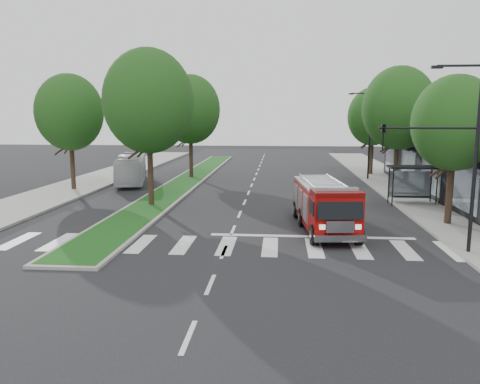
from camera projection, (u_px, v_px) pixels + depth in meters
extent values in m
plane|color=black|center=(233.00, 230.00, 24.39)|extent=(140.00, 140.00, 0.00)
cube|color=gray|center=(422.00, 199.00, 33.16)|extent=(5.00, 80.00, 0.15)
cube|color=gray|center=(56.00, 194.00, 35.43)|extent=(5.00, 80.00, 0.15)
cube|color=gray|center=(187.00, 181.00, 42.58)|extent=(3.00, 50.00, 0.14)
cube|color=#124012|center=(187.00, 180.00, 42.57)|extent=(2.60, 49.50, 0.02)
cylinder|color=black|center=(393.00, 188.00, 30.64)|extent=(0.08, 0.08, 2.50)
cylinder|color=black|center=(437.00, 188.00, 30.40)|extent=(0.08, 0.08, 2.50)
cylinder|color=black|center=(389.00, 185.00, 31.82)|extent=(0.08, 0.08, 2.50)
cylinder|color=black|center=(431.00, 185.00, 31.58)|extent=(0.08, 0.08, 2.50)
cube|color=black|center=(413.00, 167.00, 30.90)|extent=(3.20, 1.60, 0.12)
cube|color=#8C99A5|center=(409.00, 184.00, 31.79)|extent=(2.80, 0.04, 1.80)
cube|color=black|center=(412.00, 197.00, 31.22)|extent=(2.40, 0.40, 0.08)
cylinder|color=black|center=(450.00, 192.00, 25.08)|extent=(0.36, 0.36, 3.74)
ellipsoid|color=#0F3813|center=(455.00, 123.00, 24.50)|extent=(4.40, 4.40, 5.06)
cylinder|color=black|center=(396.00, 163.00, 36.83)|extent=(0.36, 0.36, 4.40)
ellipsoid|color=#0F3813|center=(399.00, 108.00, 36.14)|extent=(5.60, 5.60, 6.44)
cylinder|color=black|center=(371.00, 156.00, 46.70)|extent=(0.36, 0.36, 3.96)
ellipsoid|color=#0F3813|center=(373.00, 116.00, 46.08)|extent=(5.00, 5.00, 5.75)
cylinder|color=black|center=(151.00, 172.00, 30.42)|extent=(0.36, 0.36, 4.62)
ellipsoid|color=#0F3813|center=(148.00, 101.00, 29.70)|extent=(5.80, 5.80, 6.67)
cylinder|color=black|center=(191.00, 155.00, 44.21)|extent=(0.36, 0.36, 4.40)
ellipsoid|color=#0F3813|center=(190.00, 109.00, 43.52)|extent=(5.60, 5.60, 6.44)
cylinder|color=black|center=(73.00, 164.00, 37.03)|extent=(0.36, 0.36, 4.18)
ellipsoid|color=#0F3813|center=(70.00, 112.00, 36.38)|extent=(5.20, 5.20, 5.98)
cylinder|color=black|center=(475.00, 162.00, 19.42)|extent=(0.16, 0.16, 8.00)
cylinder|color=black|center=(460.00, 66.00, 18.87)|extent=(1.80, 0.10, 0.10)
cube|color=black|center=(437.00, 67.00, 18.95)|extent=(0.45, 0.20, 0.12)
cylinder|color=black|center=(428.00, 128.00, 19.36)|extent=(4.00, 0.10, 0.10)
imported|color=black|center=(383.00, 137.00, 19.58)|extent=(0.18, 0.22, 1.10)
cylinder|color=black|center=(370.00, 137.00, 42.53)|extent=(0.16, 0.16, 8.00)
cylinder|color=black|center=(361.00, 93.00, 41.97)|extent=(1.80, 0.10, 0.10)
cube|color=black|center=(351.00, 94.00, 42.06)|extent=(0.45, 0.20, 0.12)
cube|color=#590604|center=(324.00, 221.00, 24.50)|extent=(2.99, 7.67, 0.22)
cube|color=#890907|center=(321.00, 201.00, 25.05)|extent=(2.80, 5.90, 1.78)
cube|color=#890907|center=(336.00, 215.00, 21.62)|extent=(2.38, 1.83, 1.87)
cube|color=#B2B2B7|center=(322.00, 184.00, 24.90)|extent=(2.80, 5.90, 0.11)
cylinder|color=#B2B2B7|center=(307.00, 181.00, 24.86)|extent=(0.64, 5.32, 0.09)
cylinder|color=#B2B2B7|center=(337.00, 181.00, 24.88)|extent=(0.64, 5.32, 0.09)
cube|color=silver|center=(340.00, 238.00, 20.75)|extent=(2.34, 0.55, 0.31)
cube|color=#8C99A5|center=(337.00, 189.00, 21.43)|extent=(1.98, 0.51, 0.16)
cylinder|color=black|center=(314.00, 235.00, 21.48)|extent=(0.41, 1.01, 0.98)
cylinder|color=black|center=(358.00, 235.00, 21.52)|extent=(0.41, 1.01, 0.98)
cylinder|color=black|center=(302.00, 217.00, 25.17)|extent=(0.41, 1.01, 0.98)
cylinder|color=black|center=(340.00, 217.00, 25.21)|extent=(0.41, 1.01, 0.98)
cylinder|color=black|center=(297.00, 210.00, 27.28)|extent=(0.41, 1.01, 0.98)
cylinder|color=black|center=(331.00, 209.00, 27.32)|extent=(0.41, 1.01, 0.98)
imported|color=silver|center=(131.00, 169.00, 41.38)|extent=(4.32, 9.46, 2.57)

